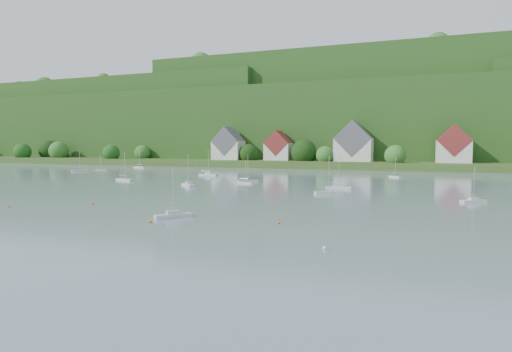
# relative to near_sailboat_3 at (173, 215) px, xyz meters

# --- Properties ---
(far_shore_strip) EXTENTS (600.00, 60.00, 3.00)m
(far_shore_strip) POSITION_rel_near_sailboat_3_xyz_m (-0.52, 153.48, 1.09)
(far_shore_strip) COLOR #314E1D
(far_shore_strip) RESTS_ON ground
(forested_ridge) EXTENTS (620.00, 181.22, 69.89)m
(forested_ridge) POSITION_rel_near_sailboat_3_xyz_m (-0.13, 222.05, 22.48)
(forested_ridge) COLOR #1E4415
(forested_ridge) RESTS_ON ground
(village_building_0) EXTENTS (14.00, 10.40, 16.00)m
(village_building_0) POSITION_rel_near_sailboat_3_xyz_m (-55.52, 140.48, 9.11)
(village_building_0) COLOR beige
(village_building_0) RESTS_ON far_shore_strip
(village_building_1) EXTENTS (12.00, 9.36, 14.00)m
(village_building_1) POSITION_rel_near_sailboat_3_xyz_m (-30.52, 142.48, 8.35)
(village_building_1) COLOR beige
(village_building_1) RESTS_ON far_shore_strip
(village_building_2) EXTENTS (16.00, 11.44, 18.00)m
(village_building_2) POSITION_rel_near_sailboat_3_xyz_m (4.48, 141.48, 9.86)
(village_building_2) COLOR beige
(village_building_2) RESTS_ON far_shore_strip
(village_building_3) EXTENTS (13.00, 10.40, 15.50)m
(village_building_3) POSITION_rel_near_sailboat_3_xyz_m (44.48, 139.48, 9.02)
(village_building_3) COLOR beige
(village_building_3) RESTS_ON far_shore_strip
(near_sailboat_3) EXTENTS (4.55, 4.85, 7.02)m
(near_sailboat_3) POSITION_rel_near_sailboat_3_xyz_m (0.00, 0.00, 0.00)
(near_sailboat_3) COLOR silver
(near_sailboat_3) RESTS_ON ground
(mooring_buoy_0) EXTENTS (0.41, 0.41, 0.41)m
(mooring_buoy_0) POSITION_rel_near_sailboat_3_xyz_m (-0.66, -4.62, -0.41)
(mooring_buoy_0) COLOR #F65709
(mooring_buoy_0) RESTS_ON ground
(mooring_buoy_1) EXTENTS (0.41, 0.41, 0.41)m
(mooring_buoy_1) POSITION_rel_near_sailboat_3_xyz_m (23.74, -10.70, -0.41)
(mooring_buoy_1) COLOR white
(mooring_buoy_1) RESTS_ON ground
(mooring_buoy_2) EXTENTS (0.40, 0.40, 0.40)m
(mooring_buoy_2) POSITION_rel_near_sailboat_3_xyz_m (15.31, 0.72, -0.41)
(mooring_buoy_2) COLOR #F65709
(mooring_buoy_2) RESTS_ON ground
(mooring_buoy_3) EXTENTS (0.41, 0.41, 0.41)m
(mooring_buoy_3) POSITION_rel_near_sailboat_3_xyz_m (-20.19, 6.81, -0.41)
(mooring_buoy_3) COLOR #F65709
(mooring_buoy_3) RESTS_ON ground
(mooring_buoy_5) EXTENTS (0.39, 0.39, 0.39)m
(mooring_buoy_5) POSITION_rel_near_sailboat_3_xyz_m (-30.38, -0.95, -0.41)
(mooring_buoy_5) COLOR #F65709
(mooring_buoy_5) RESTS_ON ground
(far_sailboat_cluster) EXTENTS (196.29, 79.00, 8.71)m
(far_sailboat_cluster) POSITION_rel_near_sailboat_3_xyz_m (7.13, 69.58, -0.04)
(far_sailboat_cluster) COLOR silver
(far_sailboat_cluster) RESTS_ON ground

